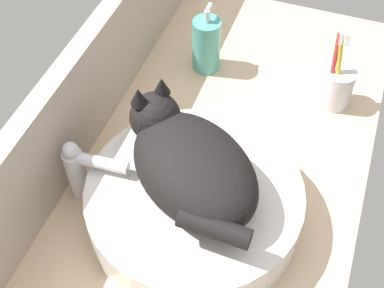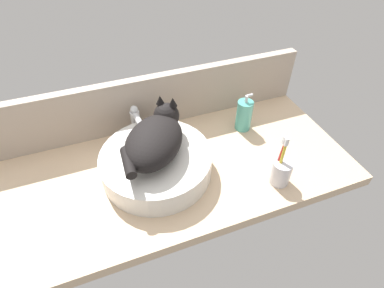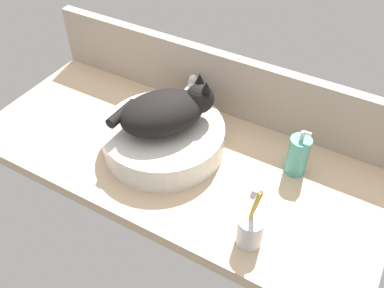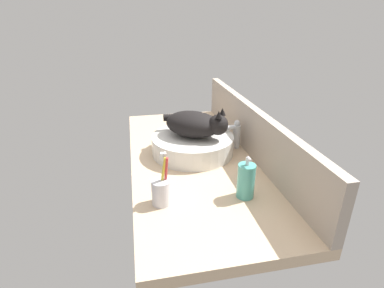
{
  "view_description": "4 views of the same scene",
  "coord_description": "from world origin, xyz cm",
  "px_view_note": "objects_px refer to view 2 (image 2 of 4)",
  "views": [
    {
      "loc": [
        -52.97,
        -16.84,
        81.51
      ],
      "look_at": [
        4.4,
        3.69,
        8.39
      ],
      "focal_mm": 50.0,
      "sensor_mm": 36.0,
      "label": 1
    },
    {
      "loc": [
        -17.65,
        -68.43,
        77.47
      ],
      "look_at": [
        7.69,
        -0.63,
        9.5
      ],
      "focal_mm": 28.0,
      "sensor_mm": 36.0,
      "label": 2
    },
    {
      "loc": [
        49.9,
        -78.45,
        91.92
      ],
      "look_at": [
        6.83,
        -3.0,
        9.53
      ],
      "focal_mm": 40.0,
      "sensor_mm": 36.0,
      "label": 3
    },
    {
      "loc": [
        116.66,
        -25.02,
        59.65
      ],
      "look_at": [
        7.33,
        -2.79,
        9.89
      ],
      "focal_mm": 28.0,
      "sensor_mm": 36.0,
      "label": 4
    }
  ],
  "objects_px": {
    "faucet": "(137,122)",
    "toothbrush_cup": "(281,171)",
    "soap_dispenser": "(244,115)",
    "cat": "(155,139)",
    "sink_basin": "(157,163)"
  },
  "relations": [
    {
      "from": "faucet",
      "to": "soap_dispenser",
      "type": "height_order",
      "value": "soap_dispenser"
    },
    {
      "from": "sink_basin",
      "to": "faucet",
      "type": "height_order",
      "value": "faucet"
    },
    {
      "from": "faucet",
      "to": "toothbrush_cup",
      "type": "height_order",
      "value": "toothbrush_cup"
    },
    {
      "from": "faucet",
      "to": "soap_dispenser",
      "type": "xyz_separation_m",
      "value": [
        0.4,
        -0.09,
        -0.01
      ]
    },
    {
      "from": "toothbrush_cup",
      "to": "soap_dispenser",
      "type": "bearing_deg",
      "value": 86.67
    },
    {
      "from": "cat",
      "to": "sink_basin",
      "type": "bearing_deg",
      "value": -123.08
    },
    {
      "from": "cat",
      "to": "faucet",
      "type": "relative_size",
      "value": 2.22
    },
    {
      "from": "sink_basin",
      "to": "toothbrush_cup",
      "type": "distance_m",
      "value": 0.41
    },
    {
      "from": "soap_dispenser",
      "to": "cat",
      "type": "bearing_deg",
      "value": -165.48
    },
    {
      "from": "soap_dispenser",
      "to": "toothbrush_cup",
      "type": "bearing_deg",
      "value": -93.33
    },
    {
      "from": "faucet",
      "to": "soap_dispenser",
      "type": "distance_m",
      "value": 0.41
    },
    {
      "from": "sink_basin",
      "to": "cat",
      "type": "distance_m",
      "value": 0.1
    },
    {
      "from": "sink_basin",
      "to": "soap_dispenser",
      "type": "relative_size",
      "value": 2.35
    },
    {
      "from": "soap_dispenser",
      "to": "toothbrush_cup",
      "type": "height_order",
      "value": "toothbrush_cup"
    },
    {
      "from": "cat",
      "to": "faucet",
      "type": "xyz_separation_m",
      "value": [
        -0.03,
        0.19,
        -0.07
      ]
    }
  ]
}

